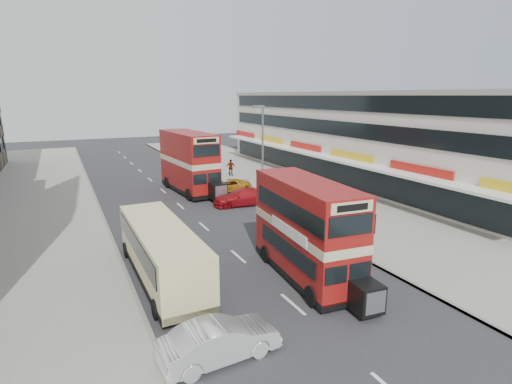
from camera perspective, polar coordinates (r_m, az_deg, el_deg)
ground at (r=16.99m, az=8.88°, el=-18.30°), size 160.00×160.00×0.00m
road_surface at (r=34.03m, az=-10.61°, el=-1.94°), size 12.00×90.00×0.01m
pavement_right at (r=38.78m, az=6.70°, el=0.20°), size 12.00×90.00×0.15m
pavement_left at (r=33.12m, az=-31.07°, el=-3.99°), size 12.00×90.00×0.15m
kerb_left at (r=33.02m, az=-20.87°, el=-2.96°), size 0.20×90.00×0.16m
kerb_right at (r=36.02m, az=-1.24°, el=-0.73°), size 0.20×90.00×0.16m
commercial_row at (r=44.31m, az=14.23°, el=7.60°), size 9.90×46.20×9.30m
street_lamp at (r=33.55m, az=0.82°, el=6.41°), size 1.00×0.20×8.12m
bus_main at (r=20.06m, az=7.15°, el=-5.25°), size 3.01×8.79×4.75m
bus_second at (r=38.34m, az=-9.40°, el=4.21°), size 3.43×9.93×5.43m
coach at (r=20.60m, az=-13.18°, el=-8.00°), size 2.55×9.55×2.52m
car_left_front at (r=14.84m, az=-5.16°, el=-20.14°), size 4.34×1.76×1.40m
car_right_a at (r=33.54m, az=-1.98°, el=-0.71°), size 4.99×2.51×1.39m
car_right_b at (r=38.43m, az=-3.89°, el=0.90°), size 4.14×1.97×1.14m
car_right_c at (r=44.37m, az=-8.51°, el=2.58°), size 3.83×1.61×1.29m
pedestrian_near at (r=31.25m, az=5.17°, el=-1.16°), size 0.71×0.52×1.79m
pedestrian_far at (r=45.34m, az=-3.59°, el=3.47°), size 1.12×0.59×1.83m
cyclist at (r=36.23m, az=-5.35°, el=0.47°), size 0.72×1.57×2.19m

